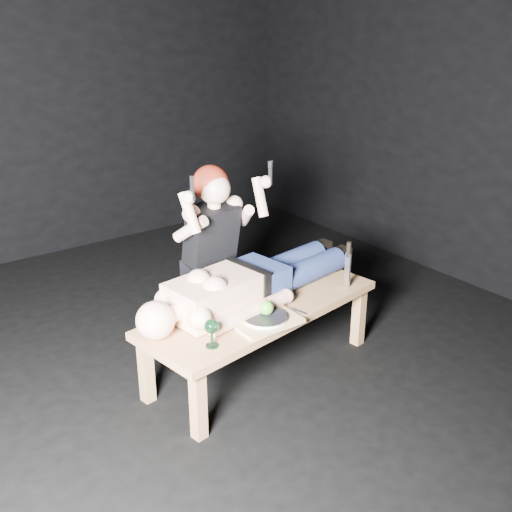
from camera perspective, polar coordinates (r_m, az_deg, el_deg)
name	(u,v)px	position (r m, az deg, el deg)	size (l,w,h in m)	color
ground	(194,372)	(3.86, -5.84, -10.74)	(5.00, 5.00, 0.00)	black
back_wall	(31,85)	(5.59, -20.37, 14.78)	(5.00, 5.00, 0.00)	black
table	(261,338)	(3.75, 0.46, -7.68)	(1.53, 0.57, 0.45)	#A17A46
lying_man	(254,277)	(3.69, -0.23, -1.94)	(1.57, 0.48, 0.27)	#DFAC92
kneeling_woman	(205,253)	(3.94, -4.80, 0.33)	(0.67, 0.75, 1.26)	black
serving_tray	(265,321)	(3.44, 0.82, -6.09)	(0.38, 0.27, 0.02)	tan
plate	(265,317)	(3.43, 0.82, -5.78)	(0.25, 0.25, 0.02)	white
apple	(266,308)	(3.43, 0.98, -4.89)	(0.08, 0.08, 0.08)	#378C23
goblet	(212,333)	(3.19, -4.19, -7.24)	(0.08, 0.08, 0.16)	black
fork_flat	(243,333)	(3.34, -1.22, -7.20)	(0.01, 0.16, 0.01)	#B2B2B7
knife_flat	(296,310)	(3.58, 3.75, -5.09)	(0.01, 0.16, 0.01)	#B2B2B7
spoon_flat	(277,309)	(3.59, 2.00, -5.00)	(0.01, 0.16, 0.01)	#B2B2B7
carving_knife	(348,265)	(3.85, 8.61, -0.82)	(0.04, 0.04, 0.31)	#B2B2B7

